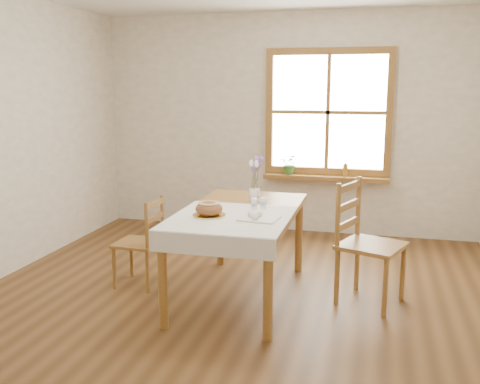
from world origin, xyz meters
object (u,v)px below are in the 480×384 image
(chair_left, at_px, (138,242))
(flower_vase, at_px, (255,195))
(dining_table, at_px, (240,220))
(chair_right, at_px, (372,244))
(bread_plate, at_px, (209,215))

(chair_left, xyz_separation_m, flower_vase, (0.98, 0.34, 0.40))
(dining_table, relative_size, chair_right, 1.59)
(chair_right, distance_m, bread_plate, 1.34)
(chair_right, xyz_separation_m, flower_vase, (-1.03, 0.24, 0.30))
(chair_left, bearing_deg, flower_vase, 110.68)
(dining_table, height_order, chair_right, chair_right)
(chair_right, bearing_deg, chair_left, 113.66)
(dining_table, height_order, flower_vase, flower_vase)
(chair_left, height_order, chair_right, chair_right)
(chair_left, bearing_deg, chair_right, 94.45)
(chair_right, bearing_deg, flower_vase, 97.75)
(flower_vase, bearing_deg, dining_table, -96.31)
(bread_plate, height_order, flower_vase, flower_vase)
(chair_right, bearing_deg, dining_table, 117.39)
(dining_table, distance_m, flower_vase, 0.39)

